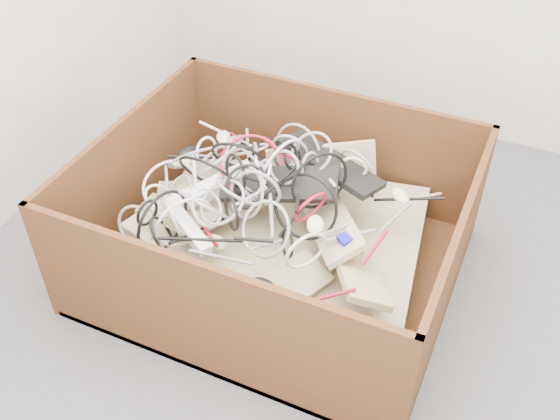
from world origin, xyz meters
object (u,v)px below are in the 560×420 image
at_px(cardboard_box, 273,244).
at_px(power_strip_right, 187,227).
at_px(power_strip_left, 212,187).
at_px(vga_plug, 345,239).

xyz_separation_m(cardboard_box, power_strip_right, (-0.22, -0.25, 0.22)).
height_order(cardboard_box, power_strip_right, cardboard_box).
height_order(power_strip_left, vga_plug, power_strip_left).
bearing_deg(power_strip_left, vga_plug, -51.67).
height_order(cardboard_box, power_strip_left, cardboard_box).
bearing_deg(cardboard_box, vga_plug, -14.32).
distance_m(power_strip_left, vga_plug, 0.55).
height_order(power_strip_right, vga_plug, power_strip_right).
xyz_separation_m(power_strip_left, power_strip_right, (0.02, -0.21, -0.02)).
distance_m(cardboard_box, power_strip_left, 0.34).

